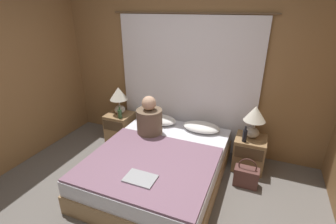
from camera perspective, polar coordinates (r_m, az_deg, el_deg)
The scene contains 16 objects.
ground_plane at distance 3.08m, azimuth -7.53°, elevation -22.60°, with size 16.00×16.00×0.00m, color #66605B.
wall_back at distance 3.90m, azimuth 4.62°, elevation 9.25°, with size 4.36×0.06×2.50m.
curtain_panel at distance 3.90m, azimuth 4.24°, elevation 6.40°, with size 2.44×0.02×2.13m.
bed at distance 3.39m, azimuth -1.98°, elevation -12.44°, with size 1.61×2.00×0.45m.
nightstand_left at distance 4.40m, azimuth -11.15°, elevation -3.42°, with size 0.43×0.42×0.49m.
nightstand_right at distance 3.78m, azimuth 18.48°, elevation -9.08°, with size 0.43×0.42×0.49m.
lamp_left at distance 4.21m, azimuth -11.46°, elevation 3.52°, with size 0.30×0.30×0.48m.
lamp_right at distance 3.56m, azimuth 19.66°, elevation -1.22°, with size 0.30×0.30×0.48m.
pillow_left at distance 3.99m, azimuth -2.06°, elevation -1.77°, with size 0.57×0.35×0.12m.
pillow_right at distance 3.78m, azimuth 7.81°, elevation -3.51°, with size 0.57×0.35×0.12m.
blanket_on_bed at distance 3.02m, azimuth -4.49°, elevation -11.92°, with size 1.55×1.33×0.03m.
person_left_in_bed at distance 3.58m, azimuth -4.36°, elevation -1.76°, with size 0.38×0.38×0.60m.
beer_bottle_on_left_stand at distance 4.11m, azimuth -11.24°, elevation -0.43°, with size 0.07×0.07×0.20m.
beer_bottle_on_right_stand at distance 3.51m, azimuth 17.54°, elevation -5.26°, with size 0.06×0.06×0.23m.
laptop_on_bed at distance 2.77m, azimuth -6.51°, elevation -15.20°, with size 0.34×0.24×0.02m.
handbag_on_floor at distance 3.49m, azimuth 17.84°, elevation -14.15°, with size 0.31×0.17×0.42m.
Camera 1 is at (1.15, -1.81, 2.21)m, focal length 26.00 mm.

